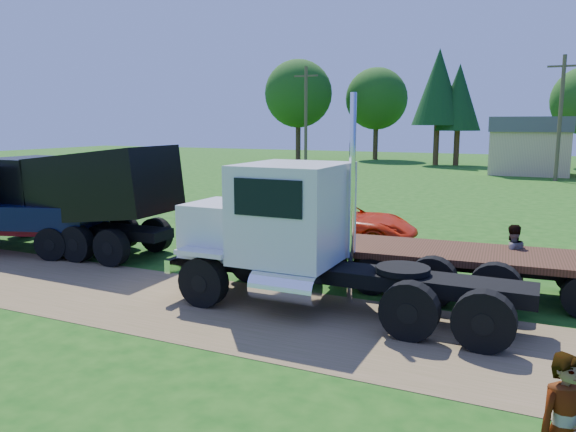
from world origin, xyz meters
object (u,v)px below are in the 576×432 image
at_px(black_dump_truck, 69,193).
at_px(flatbed_trailer, 474,261).
at_px(spectator_a, 565,431).
at_px(white_semi_tractor, 296,234).
at_px(orange_pickup, 335,223).

xyz_separation_m(black_dump_truck, flatbed_trailer, (12.73, 0.78, -1.12)).
bearing_deg(spectator_a, flatbed_trailer, 71.99).
height_order(black_dump_truck, flatbed_trailer, black_dump_truck).
bearing_deg(black_dump_truck, white_semi_tractor, -12.99).
height_order(black_dump_truck, spectator_a, black_dump_truck).
bearing_deg(spectator_a, black_dump_truck, 122.43).
distance_m(black_dump_truck, orange_pickup, 8.94).
height_order(white_semi_tractor, orange_pickup, white_semi_tractor).
bearing_deg(white_semi_tractor, black_dump_truck, 168.35).
xyz_separation_m(black_dump_truck, orange_pickup, (7.62, 4.53, -1.16)).
distance_m(white_semi_tractor, black_dump_truck, 9.22).
distance_m(black_dump_truck, flatbed_trailer, 12.80).
bearing_deg(orange_pickup, black_dump_truck, 115.36).
bearing_deg(black_dump_truck, flatbed_trailer, 1.95).
height_order(flatbed_trailer, spectator_a, flatbed_trailer).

